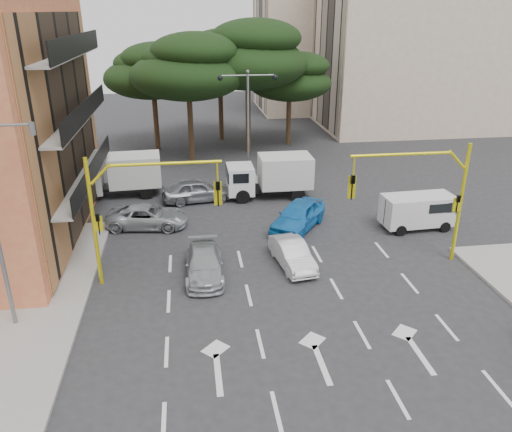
{
  "coord_description": "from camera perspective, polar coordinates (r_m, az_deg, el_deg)",
  "views": [
    {
      "loc": [
        -4.32,
        -18.91,
        11.67
      ],
      "look_at": [
        -0.94,
        5.21,
        1.6
      ],
      "focal_mm": 35.0,
      "sensor_mm": 36.0,
      "label": 1
    }
  ],
  "objects": [
    {
      "name": "ground",
      "position": [
        22.64,
        4.24,
        -8.64
      ],
      "size": [
        120.0,
        120.0,
        0.0
      ],
      "primitive_type": "plane",
      "color": "#28282B",
      "rests_on": "ground"
    },
    {
      "name": "median_strip",
      "position": [
        37.04,
        -0.88,
        4.22
      ],
      "size": [
        1.4,
        6.0,
        0.15
      ],
      "primitive_type": "cube",
      "color": "gray",
      "rests_on": "ground"
    },
    {
      "name": "apartment_beige_near",
      "position": [
        56.45,
        18.55,
        19.03
      ],
      "size": [
        20.2,
        12.15,
        18.7
      ],
      "color": "#C2AA91",
      "rests_on": "ground"
    },
    {
      "name": "apartment_beige_far",
      "position": [
        65.32,
        7.81,
        19.36
      ],
      "size": [
        16.2,
        12.15,
        16.7
      ],
      "color": "#C2AA91",
      "rests_on": "ground"
    },
    {
      "name": "pine_left_near",
      "position": [
        41.07,
        -7.73,
        16.59
      ],
      "size": [
        9.15,
        9.15,
        10.23
      ],
      "color": "#382616",
      "rests_on": "ground"
    },
    {
      "name": "pine_center",
      "position": [
        43.33,
        -0.86,
        18.0
      ],
      "size": [
        9.98,
        9.98,
        11.16
      ],
      "color": "#382616",
      "rests_on": "ground"
    },
    {
      "name": "pine_left_far",
      "position": [
        45.19,
        -11.71,
        15.98
      ],
      "size": [
        8.32,
        8.32,
        9.3
      ],
      "color": "#382616",
      "rests_on": "ground"
    },
    {
      "name": "pine_right",
      "position": [
        46.16,
        3.95,
        15.63
      ],
      "size": [
        7.49,
        7.49,
        8.37
      ],
      "color": "#382616",
      "rests_on": "ground"
    },
    {
      "name": "pine_back",
      "position": [
        48.16,
        -4.12,
        17.57
      ],
      "size": [
        9.15,
        9.15,
        10.23
      ],
      "color": "#382616",
      "rests_on": "ground"
    },
    {
      "name": "signal_mast_right",
      "position": [
        24.93,
        19.03,
        2.99
      ],
      "size": [
        5.79,
        0.37,
        6.0
      ],
      "color": "yellow",
      "rests_on": "ground"
    },
    {
      "name": "signal_mast_left",
      "position": [
        22.44,
        -13.82,
        1.48
      ],
      "size": [
        5.79,
        0.37,
        6.0
      ],
      "color": "yellow",
      "rests_on": "ground"
    },
    {
      "name": "street_lamp_center",
      "position": [
        35.73,
        -0.93,
        12.4
      ],
      "size": [
        4.16,
        0.36,
        7.77
      ],
      "color": "slate",
      "rests_on": "median_strip"
    },
    {
      "name": "car_white_hatch",
      "position": [
        24.54,
        4.16,
        -4.35
      ],
      "size": [
        1.86,
        3.94,
        1.25
      ],
      "primitive_type": "imported",
      "rotation": [
        0.0,
        0.0,
        0.15
      ],
      "color": "silver",
      "rests_on": "ground"
    },
    {
      "name": "car_blue_compact",
      "position": [
        28.61,
        4.83,
        0.04
      ],
      "size": [
        4.27,
        4.92,
        1.6
      ],
      "primitive_type": "imported",
      "rotation": [
        0.0,
        0.0,
        -0.62
      ],
      "color": "blue",
      "rests_on": "ground"
    },
    {
      "name": "car_silver_wagon",
      "position": [
        23.68,
        -5.95,
        -5.48
      ],
      "size": [
        1.82,
        4.31,
        1.24
      ],
      "primitive_type": "imported",
      "rotation": [
        0.0,
        0.0,
        -0.02
      ],
      "color": "#A4A6AC",
      "rests_on": "ground"
    },
    {
      "name": "car_silver_cross_a",
      "position": [
        29.43,
        -12.28,
        -0.08
      ],
      "size": [
        4.88,
        2.75,
        1.29
      ],
      "primitive_type": "imported",
      "rotation": [
        0.0,
        0.0,
        1.43
      ],
      "color": "#ACB0B5",
      "rests_on": "ground"
    },
    {
      "name": "car_silver_cross_b",
      "position": [
        32.93,
        -6.77,
        2.96
      ],
      "size": [
        4.72,
        2.42,
        1.54
      ],
      "primitive_type": "imported",
      "rotation": [
        0.0,
        0.0,
        1.71
      ],
      "color": "gray",
      "rests_on": "ground"
    },
    {
      "name": "van_white",
      "position": [
        29.98,
        17.95,
        0.48
      ],
      "size": [
        4.11,
        2.02,
        2.01
      ],
      "primitive_type": null,
      "rotation": [
        0.0,
        0.0,
        -1.52
      ],
      "color": "silver",
      "rests_on": "ground"
    },
    {
      "name": "box_truck_a",
      "position": [
        34.76,
        -15.31,
        4.44
      ],
      "size": [
        5.79,
        2.74,
        2.78
      ],
      "primitive_type": null,
      "rotation": [
        0.0,
        0.0,
        1.64
      ],
      "color": "white",
      "rests_on": "ground"
    },
    {
      "name": "box_truck_b",
      "position": [
        33.35,
        1.6,
        4.52
      ],
      "size": [
        5.72,
        2.43,
        2.81
      ],
      "primitive_type": null,
      "rotation": [
        0.0,
        0.0,
        1.56
      ],
      "color": "white",
      "rests_on": "ground"
    }
  ]
}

